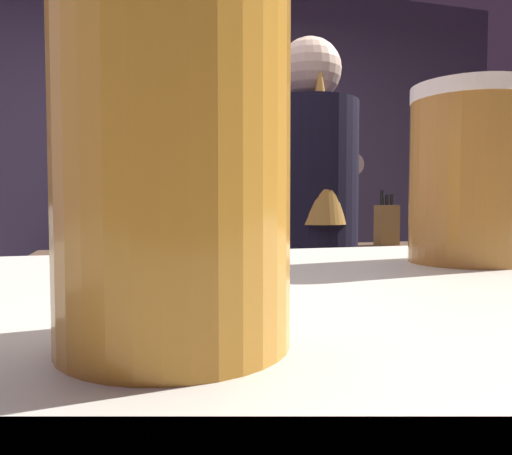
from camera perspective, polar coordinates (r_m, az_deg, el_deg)
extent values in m
cube|color=#4D4158|center=(3.45, -10.05, 6.86)|extent=(5.20, 0.10, 2.70)
cube|color=#513A29|center=(2.22, 3.20, -14.37)|extent=(2.10, 0.60, 0.90)
cube|color=#3F3244|center=(3.19, -13.64, -7.01)|extent=(0.79, 0.36, 1.13)
cube|color=#372C34|center=(1.80, 6.16, -18.89)|extent=(0.28, 0.20, 0.88)
cylinder|color=black|center=(1.68, 6.29, 4.85)|extent=(0.34, 0.34, 0.58)
sphere|color=#CFAB90|center=(1.74, 6.37, 18.10)|extent=(0.22, 0.22, 0.22)
cone|color=#B27A33|center=(1.60, 7.59, 9.86)|extent=(0.18, 0.18, 0.52)
cylinder|color=#CFAB90|center=(1.78, -0.69, 7.38)|extent=(0.09, 0.32, 0.08)
cylinder|color=#CFAB90|center=(1.89, 9.45, 7.08)|extent=(0.09, 0.32, 0.08)
cube|color=olive|center=(2.48, 15.28, 0.27)|extent=(0.10, 0.08, 0.20)
cylinder|color=black|center=(2.46, 14.76, 3.47)|extent=(0.02, 0.02, 0.08)
cylinder|color=black|center=(2.47, 15.32, 3.19)|extent=(0.02, 0.02, 0.05)
cylinder|color=black|center=(2.49, 15.87, 3.20)|extent=(0.02, 0.02, 0.05)
cylinder|color=beige|center=(2.02, -9.46, -2.31)|extent=(0.19, 0.19, 0.05)
cube|color=silver|center=(2.16, 9.20, -2.57)|extent=(0.23, 0.12, 0.01)
cylinder|color=#C07E28|center=(0.15, -9.75, 8.21)|extent=(0.07, 0.07, 0.12)
cylinder|color=#AE712D|center=(0.39, 23.80, 4.87)|extent=(0.08, 0.08, 0.12)
cylinder|color=white|center=(0.40, 23.99, 14.28)|extent=(0.08, 0.08, 0.01)
cylinder|color=red|center=(3.15, -18.75, 4.52)|extent=(0.06, 0.06, 0.16)
cylinder|color=red|center=(3.16, -18.78, 6.52)|extent=(0.03, 0.03, 0.06)
cylinder|color=white|center=(3.16, -18.79, 7.19)|extent=(0.03, 0.03, 0.01)
cylinder|color=#457E29|center=(3.20, -9.75, 4.44)|extent=(0.07, 0.07, 0.14)
cylinder|color=#457E29|center=(3.20, -9.77, 6.18)|extent=(0.03, 0.03, 0.05)
cylinder|color=black|center=(3.20, -9.77, 6.78)|extent=(0.04, 0.04, 0.01)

